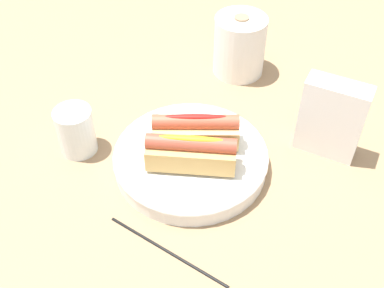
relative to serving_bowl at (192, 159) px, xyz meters
The scene contains 8 objects.
ground_plane 0.02m from the serving_bowl, 113.40° to the left, with size 2.40×2.40×0.00m, color #9E7A56.
serving_bowl is the anchor object (origin of this frame).
hotdog_front 0.05m from the serving_bowl, 75.25° to the right, with size 0.16×0.08×0.06m.
hotdog_back 0.05m from the serving_bowl, 104.75° to the left, with size 0.16×0.09×0.06m.
water_glass 0.22m from the serving_bowl, behind, with size 0.07×0.07×0.09m.
paper_towel_roll 0.31m from the serving_bowl, 89.14° to the left, with size 0.11×0.11×0.13m.
napkin_box 0.26m from the serving_bowl, 28.53° to the left, with size 0.11×0.04×0.15m, color white.
chopstick_near 0.18m from the serving_bowl, 83.71° to the right, with size 0.01×0.01×0.22m, color black.
Camera 1 is at (0.19, -0.57, 0.63)m, focal length 45.01 mm.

